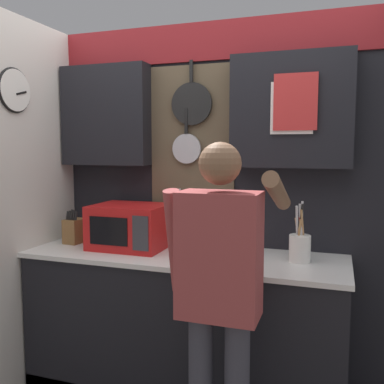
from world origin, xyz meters
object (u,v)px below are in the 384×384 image
at_px(utensil_crock, 300,246).
at_px(person, 220,282).
at_px(microwave, 130,226).
at_px(knife_block, 75,230).

height_order(utensil_crock, person, person).
height_order(microwave, utensil_crock, utensil_crock).
bearing_deg(person, utensil_crock, 64.70).
relative_size(knife_block, person, 0.15).
xyz_separation_m(utensil_crock, person, (-0.31, -0.66, -0.05)).
relative_size(microwave, person, 0.30).
bearing_deg(knife_block, person, -27.87).
distance_m(microwave, knife_block, 0.44).
xyz_separation_m(microwave, knife_block, (-0.44, 0.00, -0.06)).
bearing_deg(knife_block, utensil_crock, 0.08).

